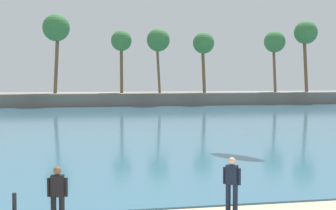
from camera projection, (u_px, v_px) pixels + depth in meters
sea at (91, 109)px, 62.33m from camera, size 220.00×96.41×0.06m
palm_headland at (97, 84)px, 70.55m from camera, size 87.09×6.07×12.90m
person_rigging_by_gear at (58, 195)px, 13.23m from camera, size 0.54×0.26×1.67m
person_at_waterline at (232, 183)px, 14.73m from camera, size 0.46×0.36×1.67m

